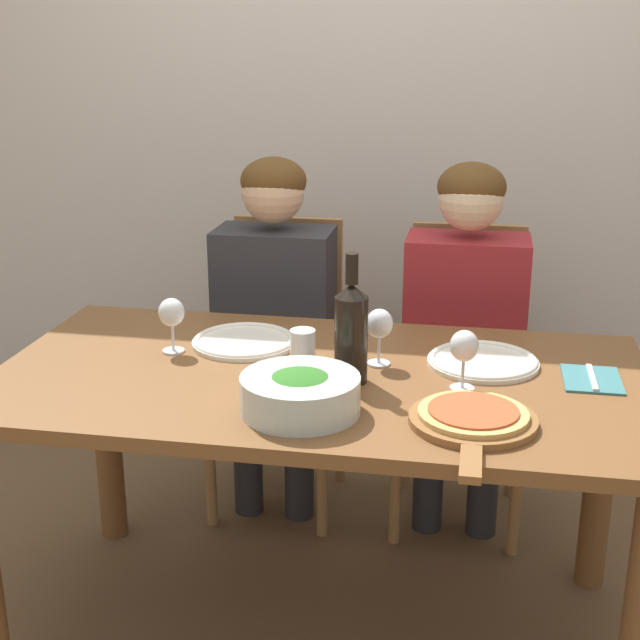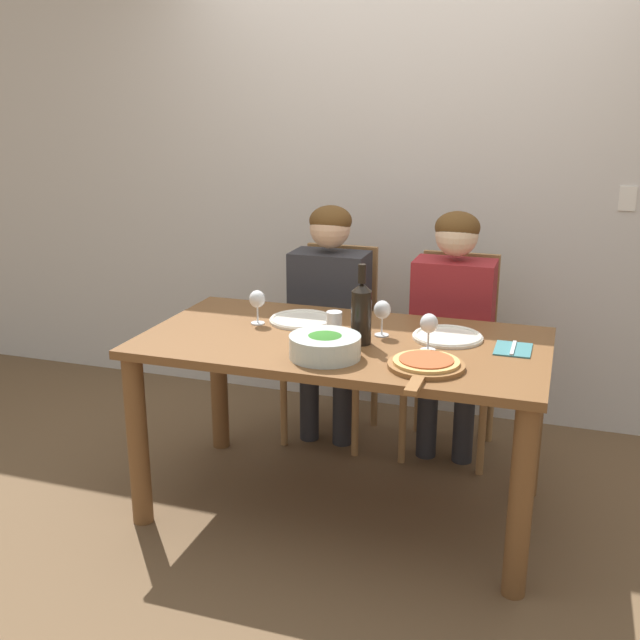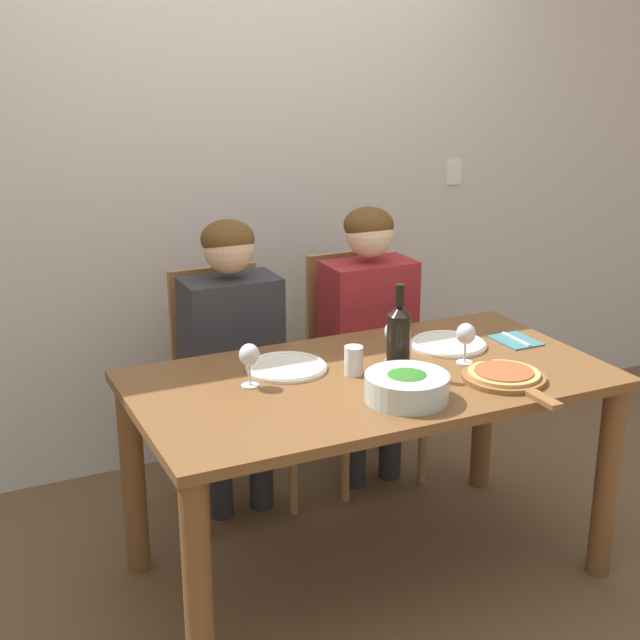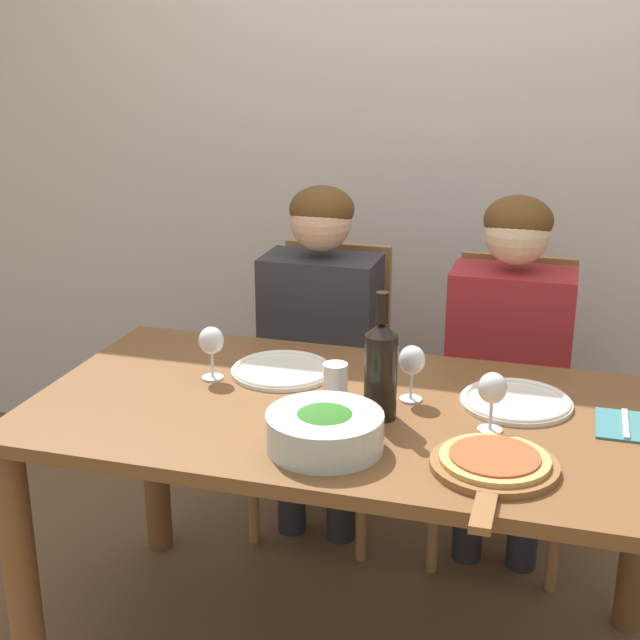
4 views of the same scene
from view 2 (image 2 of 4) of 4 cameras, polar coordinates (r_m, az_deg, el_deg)
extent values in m
plane|color=brown|center=(3.39, 1.66, -14.00)|extent=(40.00, 40.00, 0.00)
cube|color=silver|center=(4.12, 6.84, 11.22)|extent=(10.00, 0.05, 2.70)
cube|color=white|center=(4.02, 22.39, 8.55)|extent=(0.08, 0.01, 0.12)
cube|color=brown|center=(3.08, 1.77, -1.75)|extent=(1.65, 0.88, 0.04)
cylinder|color=brown|center=(3.20, -13.72, -8.97)|extent=(0.09, 0.09, 0.74)
cylinder|color=brown|center=(2.78, 15.03, -13.30)|extent=(0.09, 0.09, 0.74)
cylinder|color=brown|center=(3.81, -7.72, -4.43)|extent=(0.09, 0.09, 0.74)
cylinder|color=brown|center=(3.46, 15.93, -7.20)|extent=(0.09, 0.09, 0.74)
cube|color=#9E7042|center=(3.88, 0.82, -2.86)|extent=(0.42, 0.42, 0.04)
cube|color=#9E7042|center=(3.97, 1.69, 1.93)|extent=(0.38, 0.03, 0.54)
cylinder|color=#9E7042|center=(3.85, -2.78, -6.63)|extent=(0.04, 0.04, 0.42)
cylinder|color=#9E7042|center=(3.74, 2.70, -7.36)|extent=(0.04, 0.04, 0.42)
cylinder|color=#9E7042|center=(4.18, -0.89, -4.69)|extent=(0.04, 0.04, 0.42)
cylinder|color=#9E7042|center=(4.08, 4.17, -5.30)|extent=(0.04, 0.04, 0.42)
cube|color=#9E7042|center=(3.75, 9.89, -3.82)|extent=(0.42, 0.42, 0.04)
cube|color=#9E7042|center=(3.85, 10.56, 1.15)|extent=(0.38, 0.03, 0.54)
cylinder|color=#9E7042|center=(3.69, 6.31, -7.81)|extent=(0.04, 0.04, 0.42)
cylinder|color=#9E7042|center=(3.64, 12.22, -8.47)|extent=(0.04, 0.04, 0.42)
cylinder|color=#9E7042|center=(4.03, 7.48, -5.67)|extent=(0.04, 0.04, 0.42)
cylinder|color=#9E7042|center=(3.99, 12.87, -6.23)|extent=(0.04, 0.04, 0.42)
cylinder|color=#28282D|center=(3.91, -0.82, -5.98)|extent=(0.10, 0.10, 0.45)
cylinder|color=#28282D|center=(3.86, 1.72, -6.30)|extent=(0.10, 0.10, 0.45)
cube|color=#2D2D33|center=(3.77, 0.74, 1.17)|extent=(0.38, 0.22, 0.54)
cylinder|color=#2D2D33|center=(3.66, -3.43, -1.78)|extent=(0.07, 0.31, 0.14)
cylinder|color=#2D2D33|center=(3.54, 2.60, -2.43)|extent=(0.07, 0.31, 0.14)
sphere|color=#DBAD89|center=(3.69, 0.76, 7.02)|extent=(0.20, 0.20, 0.20)
ellipsoid|color=#563819|center=(3.69, 0.81, 7.58)|extent=(0.21, 0.21, 0.15)
cylinder|color=#28282D|center=(3.77, 8.18, -7.07)|extent=(0.10, 0.10, 0.45)
cylinder|color=#28282D|center=(3.74, 10.91, -7.37)|extent=(0.10, 0.10, 0.45)
cube|color=maroon|center=(3.64, 10.07, 0.33)|extent=(0.38, 0.22, 0.54)
cylinder|color=maroon|center=(3.49, 6.07, -2.79)|extent=(0.07, 0.31, 0.14)
cylinder|color=maroon|center=(3.43, 12.61, -3.44)|extent=(0.07, 0.31, 0.14)
sphere|color=beige|center=(3.55, 10.38, 6.38)|extent=(0.20, 0.20, 0.20)
ellipsoid|color=#563819|center=(3.56, 10.43, 6.96)|extent=(0.21, 0.21, 0.15)
cylinder|color=black|center=(2.98, 3.16, 0.19)|extent=(0.08, 0.08, 0.22)
cone|color=black|center=(2.95, 3.20, 2.52)|extent=(0.08, 0.08, 0.03)
cylinder|color=black|center=(2.94, 3.22, 3.55)|extent=(0.03, 0.03, 0.08)
cylinder|color=silver|center=(2.84, 0.41, -2.03)|extent=(0.27, 0.27, 0.09)
ellipsoid|color=#2D6B23|center=(2.84, 0.41, -1.94)|extent=(0.23, 0.23, 0.10)
cylinder|color=silver|center=(3.30, -1.38, -0.02)|extent=(0.29, 0.29, 0.01)
torus|color=silver|center=(3.30, -1.38, 0.08)|extent=(0.28, 0.28, 0.02)
cylinder|color=silver|center=(3.11, 9.70, -1.30)|extent=(0.29, 0.29, 0.01)
torus|color=silver|center=(3.11, 9.70, -1.19)|extent=(0.28, 0.28, 0.02)
cylinder|color=brown|center=(2.77, 8.08, -3.46)|extent=(0.28, 0.28, 0.02)
cube|color=brown|center=(2.57, 7.20, -5.00)|extent=(0.04, 0.14, 0.02)
cylinder|color=tan|center=(2.76, 8.10, -3.16)|extent=(0.24, 0.24, 0.01)
cylinder|color=#AD4C28|center=(2.76, 8.10, -3.01)|extent=(0.20, 0.20, 0.01)
cylinder|color=silver|center=(3.28, -4.76, -0.24)|extent=(0.06, 0.06, 0.01)
cylinder|color=silver|center=(3.27, -4.78, 0.44)|extent=(0.01, 0.01, 0.07)
ellipsoid|color=silver|center=(3.25, -4.81, 1.61)|extent=(0.07, 0.07, 0.08)
ellipsoid|color=maroon|center=(3.26, -4.80, 1.40)|extent=(0.06, 0.06, 0.03)
cylinder|color=silver|center=(2.95, 8.22, -2.28)|extent=(0.06, 0.06, 0.01)
cylinder|color=silver|center=(2.94, 8.25, -1.54)|extent=(0.01, 0.01, 0.07)
ellipsoid|color=silver|center=(2.92, 8.31, -0.25)|extent=(0.07, 0.07, 0.08)
ellipsoid|color=maroon|center=(2.93, 8.30, -0.48)|extent=(0.06, 0.06, 0.03)
cylinder|color=silver|center=(3.12, 4.71, -1.15)|extent=(0.06, 0.06, 0.01)
cylinder|color=silver|center=(3.11, 4.73, -0.44)|extent=(0.01, 0.01, 0.07)
ellipsoid|color=silver|center=(3.09, 4.76, 0.79)|extent=(0.07, 0.07, 0.08)
ellipsoid|color=maroon|center=(3.09, 4.76, 0.57)|extent=(0.06, 0.06, 0.03)
cylinder|color=silver|center=(3.10, 1.09, -0.26)|extent=(0.07, 0.07, 0.10)
cube|color=#387075|center=(3.03, 14.50, -2.17)|extent=(0.14, 0.18, 0.01)
cube|color=silver|center=(3.03, 14.51, -2.06)|extent=(0.01, 0.17, 0.01)
camera|label=1|loc=(0.87, -13.35, 8.52)|focal=50.00mm
camera|label=3|loc=(2.25, -66.59, 11.45)|focal=50.00mm
camera|label=4|loc=(0.83, -4.72, 15.30)|focal=50.00mm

